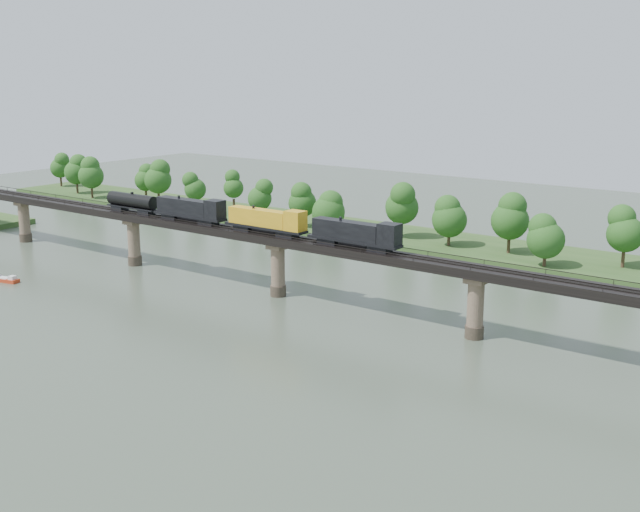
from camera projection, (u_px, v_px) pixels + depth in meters
The scene contains 7 objects.
ground at pixel (157, 338), 126.07m from camera, with size 400.00×400.00×0.00m, color #364335.
far_bank at pixel (424, 241), 192.26m from camera, with size 300.00×24.00×1.60m, color #28461C.
bridge at pixel (278, 267), 148.24m from camera, with size 236.00×30.00×11.50m.
bridge_superstructure at pixel (277, 234), 146.78m from camera, with size 220.00×4.90×0.75m.
far_treeline at pixel (386, 207), 191.68m from camera, with size 289.06×17.54×13.60m.
freight_train at pixel (239, 217), 151.74m from camera, with size 72.81×2.84×5.01m.
motorboat at pixel (7, 280), 158.91m from camera, with size 5.31×2.85×1.41m.
Camera 1 is at (92.07, -80.70, 41.63)m, focal length 45.00 mm.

